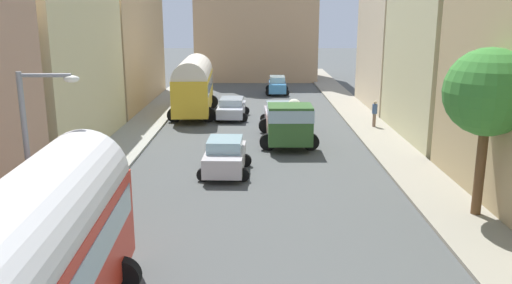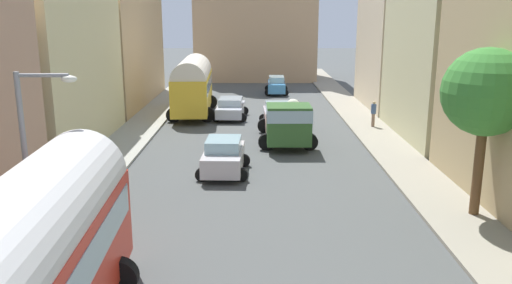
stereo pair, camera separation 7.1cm
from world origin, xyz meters
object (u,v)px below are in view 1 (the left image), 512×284
car_1 (277,85)px  pedestrian_0 (375,113)px  cargo_truck_0 (289,122)px  car_0 (279,115)px  parked_bus_0 (31,265)px  parked_bus_1 (194,84)px  car_3 (232,108)px  streetlamp_near (36,149)px  car_2 (225,156)px

car_1 → pedestrian_0: bearing=-69.3°
cargo_truck_0 → car_0: 4.66m
parked_bus_0 → parked_bus_1: (0.07, 27.49, -0.00)m
parked_bus_1 → pedestrian_0: (11.91, -4.62, -1.24)m
pedestrian_0 → car_3: bearing=159.9°
parked_bus_0 → pedestrian_0: (11.98, 22.87, -1.24)m
parked_bus_1 → pedestrian_0: 12.83m
cargo_truck_0 → pedestrian_0: (5.67, 4.09, -0.27)m
car_0 → car_1: bearing=88.2°
parked_bus_0 → pedestrian_0: bearing=62.4°
parked_bus_0 → car_1: bearing=80.3°
parked_bus_0 → streetlamp_near: 5.21m
car_2 → streetlamp_near: streetlamp_near is taller
parked_bus_0 → cargo_truck_0: parked_bus_0 is taller
parked_bus_0 → cargo_truck_0: (6.30, 18.78, -0.97)m
cargo_truck_0 → car_0: (-0.33, 4.62, -0.51)m
parked_bus_1 → cargo_truck_0: parked_bus_1 is taller
car_1 → pedestrian_0: 15.70m
cargo_truck_0 → car_0: size_ratio=1.64×
pedestrian_0 → car_1: bearing=110.7°
car_1 → streetlamp_near: 33.87m
parked_bus_0 → car_0: (5.98, 23.40, -1.48)m
pedestrian_0 → streetlamp_near: (-13.71, -18.09, 2.38)m
car_2 → car_3: 12.88m
car_3 → streetlamp_near: size_ratio=0.74×
car_0 → pedestrian_0: bearing=-5.0°
parked_bus_1 → cargo_truck_0: (6.23, -8.72, -0.97)m
car_0 → car_2: car_2 is taller
car_0 → car_3: car_0 is taller
car_2 → streetlamp_near: 10.18m
parked_bus_1 → streetlamp_near: streetlamp_near is taller
car_0 → pedestrian_0: (6.00, -0.53, 0.24)m
car_0 → parked_bus_1: bearing=145.3°
parked_bus_0 → car_0: 24.19m
car_0 → streetlamp_near: size_ratio=0.76×
car_2 → streetlamp_near: bearing=-119.4°
car_0 → streetlamp_near: 20.33m
parked_bus_0 → cargo_truck_0: size_ratio=1.28×
cargo_truck_0 → car_0: bearing=94.0°
cargo_truck_0 → pedestrian_0: bearing=35.8°
car_0 → car_3: bearing=138.2°
car_3 → pedestrian_0: pedestrian_0 is taller
car_0 → car_3: size_ratio=1.03×
car_0 → car_2: size_ratio=1.14×
car_2 → parked_bus_0: bearing=-103.1°
car_0 → car_2: (-2.88, -10.05, 0.04)m
parked_bus_0 → car_0: size_ratio=2.10×
cargo_truck_0 → car_1: cargo_truck_0 is taller
cargo_truck_0 → car_2: cargo_truck_0 is taller
parked_bus_0 → car_1: parked_bus_0 is taller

